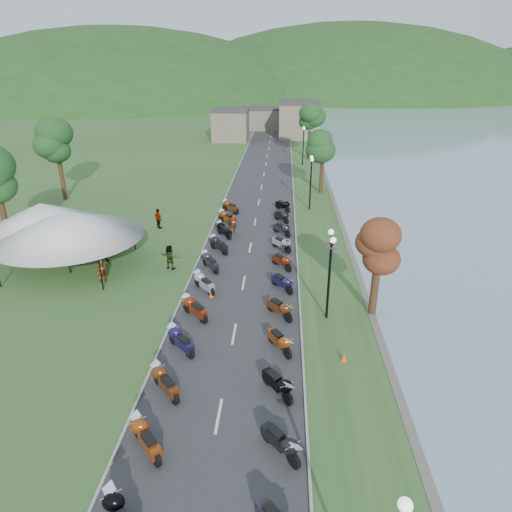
{
  "coord_description": "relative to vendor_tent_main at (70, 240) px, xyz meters",
  "views": [
    {
      "loc": [
        2.38,
        -4.28,
        13.37
      ],
      "look_at": [
        0.72,
        23.44,
        1.3
      ],
      "focal_mm": 32.0,
      "sensor_mm": 36.0,
      "label": 1
    }
  ],
  "objects": [
    {
      "name": "moto_row_right",
      "position": [
        14.47,
        -5.87,
        -1.45
      ],
      "size": [
        2.6,
        41.24,
        1.1
      ],
      "primitive_type": null,
      "color": "#331411",
      "rests_on": "ground"
    },
    {
      "name": "hills_backdrop",
      "position": [
        12.05,
        176.16,
        -2.0
      ],
      "size": [
        360.0,
        120.0,
        76.0
      ],
      "primitive_type": null,
      "color": "#285621",
      "rests_on": "ground"
    },
    {
      "name": "road",
      "position": [
        12.05,
        16.16,
        -1.99
      ],
      "size": [
        7.0,
        120.0,
        0.02
      ],
      "primitive_type": "cube",
      "color": "#353538",
      "rests_on": "ground"
    },
    {
      "name": "pedestrian_a",
      "position": [
        2.95,
        -2.26,
        -2.0
      ],
      "size": [
        0.76,
        0.74,
        1.69
      ],
      "primitive_type": "imported",
      "rotation": [
        0.0,
        0.0,
        0.68
      ],
      "color": "slate",
      "rests_on": "ground"
    },
    {
      "name": "far_building",
      "position": [
        10.05,
        61.16,
        0.5
      ],
      "size": [
        18.0,
        16.0,
        5.0
      ],
      "primitive_type": "cube",
      "color": "#776C5C",
      "rests_on": "ground"
    },
    {
      "name": "tree_lakeside",
      "position": [
        19.68,
        -5.21,
        1.29
      ],
      "size": [
        2.37,
        2.37,
        6.59
      ],
      "primitive_type": null,
      "color": "#255924",
      "rests_on": "ground"
    },
    {
      "name": "moto_row_left",
      "position": [
        9.7,
        -9.48,
        -1.45
      ],
      "size": [
        2.6,
        46.66,
        1.1
      ],
      "primitive_type": null,
      "color": "#331411",
      "rests_on": "ground"
    },
    {
      "name": "vendor_tent_main",
      "position": [
        0.0,
        0.0,
        0.0
      ],
      "size": [
        6.65,
        6.65,
        4.0
      ],
      "primitive_type": null,
      "color": "silver",
      "rests_on": "ground"
    },
    {
      "name": "vendor_tent_side",
      "position": [
        -2.6,
        1.78,
        0.0
      ],
      "size": [
        5.55,
        5.55,
        4.0
      ],
      "primitive_type": null,
      "color": "silver",
      "rests_on": "ground"
    },
    {
      "name": "pedestrian_b",
      "position": [
        1.67,
        0.98,
        -2.0
      ],
      "size": [
        0.98,
        0.72,
        1.8
      ],
      "primitive_type": "imported",
      "rotation": [
        0.0,
        0.0,
        3.45
      ],
      "color": "slate",
      "rests_on": "ground"
    },
    {
      "name": "pedestrian_c",
      "position": [
        1.06,
        5.53,
        -2.0
      ],
      "size": [
        0.94,
        1.25,
        1.8
      ],
      "primitive_type": "imported",
      "rotation": [
        0.0,
        0.0,
        5.17
      ],
      "color": "slate",
      "rests_on": "ground"
    }
  ]
}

